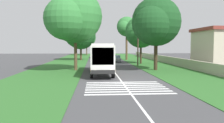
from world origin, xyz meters
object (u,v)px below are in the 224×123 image
coach_bus (101,57)px  roadside_tree_right_1 (154,23)px  utility_pole (138,42)px  roadside_building (220,47)px  roadside_tree_right_2 (126,27)px  trailing_minibus_0 (97,52)px  roadside_tree_right_0 (140,33)px  trailing_car_0 (116,59)px  roadside_tree_left_0 (73,18)px  roadside_tree_left_2 (80,35)px  trailing_car_1 (112,57)px  roadside_tree_left_1 (86,38)px

coach_bus → roadside_tree_right_1: roadside_tree_right_1 is taller
roadside_tree_right_1 → utility_pole: 7.90m
coach_bus → roadside_building: 22.41m
coach_bus → roadside_tree_right_2: size_ratio=1.07×
trailing_minibus_0 → roadside_tree_right_0: (-21.41, -7.87, 4.40)m
roadside_tree_right_1 → roadside_building: size_ratio=1.15×
roadside_tree_right_0 → roadside_tree_right_2: bearing=5.7°
roadside_tree_right_0 → trailing_car_0: bearing=34.0°
roadside_tree_left_0 → roadside_tree_right_1: bearing=-91.6°
trailing_minibus_0 → roadside_tree_left_0: size_ratio=0.53×
roadside_tree_left_0 → roadside_tree_left_2: (23.02, 0.54, -1.40)m
roadside_tree_left_2 → roadside_tree_right_2: (-0.67, -11.06, 1.90)m
roadside_tree_left_2 → trailing_minibus_0: bearing=-24.6°
roadside_tree_right_1 → utility_pole: (7.43, 0.92, -2.53)m
roadside_tree_right_1 → roadside_tree_right_0: bearing=-1.0°
roadside_tree_left_2 → roadside_tree_right_0: roadside_tree_left_2 is taller
roadside_tree_left_0 → roadside_tree_right_1: roadside_tree_left_0 is taller
roadside_tree_left_2 → roadside_tree_right_1: 26.24m
roadside_tree_right_0 → roadside_tree_right_2: (11.32, 1.12, 1.94)m
coach_bus → trailing_car_1: coach_bus is taller
trailing_car_0 → utility_pole: 10.84m
trailing_car_1 → trailing_minibus_0: trailing_minibus_0 is taller
trailing_minibus_0 → roadside_building: (-27.29, -20.46, 1.74)m
roadside_tree_left_0 → roadside_tree_right_2: bearing=-25.2°
trailing_car_1 → utility_pole: size_ratio=0.54×
trailing_minibus_0 → roadside_tree_right_1: (-32.77, -7.66, 5.12)m
trailing_minibus_0 → roadside_tree_right_2: roadside_tree_right_2 is taller
trailing_car_0 → roadside_tree_left_0: bearing=155.8°
roadside_tree_right_2 → roadside_building: size_ratio=1.16×
trailing_car_1 → roadside_tree_left_0: 24.98m
trailing_car_1 → roadside_tree_left_2: roadside_tree_left_2 is taller
roadside_tree_right_2 → roadside_tree_right_1: bearing=-177.7°
trailing_car_0 → roadside_tree_left_1: (33.53, 7.59, 5.52)m
roadside_tree_left_2 → coach_bus: bearing=-170.9°
roadside_tree_left_1 → roadside_tree_right_2: roadside_tree_right_2 is taller
roadside_tree_left_0 → trailing_car_0: bearing=-24.2°
roadside_tree_right_2 → roadside_building: (-17.19, -13.71, -4.59)m
coach_bus → roadside_tree_left_1: (54.44, 3.75, 4.04)m
coach_bus → roadside_tree_right_2: bearing=-14.4°
roadside_tree_right_0 → roadside_tree_left_0: bearing=133.5°
roadside_tree_left_1 → utility_pole: 44.68m
roadside_tree_left_0 → trailing_car_1: bearing=-17.3°
trailing_car_0 → roadside_tree_right_2: roadside_tree_right_2 is taller
trailing_minibus_0 → utility_pole: bearing=-165.1°
roadside_tree_left_1 → roadside_tree_right_2: (-28.15, -10.48, 1.70)m
coach_bus → roadside_tree_left_2: 27.58m
roadside_tree_left_0 → roadside_tree_left_2: 23.07m
roadside_tree_left_2 → roadside_tree_right_2: 11.24m
roadside_tree_right_1 → roadside_building: bearing=-66.8°
trailing_car_0 → roadside_tree_right_1: bearing=-167.6°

